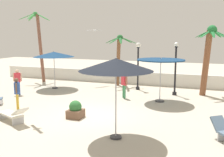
% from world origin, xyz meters
% --- Properties ---
extents(ground_plane, '(56.00, 56.00, 0.00)m').
position_xyz_m(ground_plane, '(0.00, 0.00, 0.00)').
color(ground_plane, beige).
extents(boundary_wall, '(25.20, 0.30, 1.02)m').
position_xyz_m(boundary_wall, '(0.00, 9.12, 0.51)').
color(boundary_wall, silver).
rests_on(boundary_wall, ground_plane).
extents(patio_umbrella_0, '(2.79, 2.79, 2.65)m').
position_xyz_m(patio_umbrella_0, '(2.68, 4.18, 2.37)').
color(patio_umbrella_0, '#333338').
rests_on(patio_umbrella_0, ground_plane).
extents(patio_umbrella_1, '(2.99, 2.99, 2.78)m').
position_xyz_m(patio_umbrella_1, '(-5.38, 5.47, 2.53)').
color(patio_umbrella_1, '#333338').
rests_on(patio_umbrella_1, ground_plane).
extents(patio_umbrella_3, '(2.79, 2.79, 3.13)m').
position_xyz_m(patio_umbrella_3, '(2.08, -2.07, 2.84)').
color(patio_umbrella_3, '#333338').
rests_on(patio_umbrella_3, ground_plane).
extents(palm_tree_0, '(2.67, 2.72, 5.87)m').
position_xyz_m(palm_tree_0, '(-8.19, 7.69, 3.62)').
color(palm_tree_0, brown).
rests_on(palm_tree_0, ground_plane).
extents(palm_tree_1, '(2.10, 2.10, 4.57)m').
position_xyz_m(palm_tree_1, '(5.25, 6.89, 2.84)').
color(palm_tree_1, brown).
rests_on(palm_tree_1, ground_plane).
extents(palm_tree_2, '(2.58, 2.48, 3.97)m').
position_xyz_m(palm_tree_2, '(-1.28, 8.26, 2.55)').
color(palm_tree_2, brown).
rests_on(palm_tree_2, ground_plane).
extents(lamp_post_0, '(0.36, 0.36, 3.41)m').
position_xyz_m(lamp_post_0, '(0.54, 7.18, 2.09)').
color(lamp_post_0, black).
rests_on(lamp_post_0, ground_plane).
extents(lamp_post_2, '(0.30, 0.30, 3.48)m').
position_xyz_m(lamp_post_2, '(3.29, 6.29, 1.90)').
color(lamp_post_2, black).
rests_on(lamp_post_2, ground_plane).
extents(lounge_chair_0, '(1.93, 1.20, 0.83)m').
position_xyz_m(lounge_chair_0, '(-2.89, -1.94, 0.40)').
color(lounge_chair_0, '#B7B7BC').
rests_on(lounge_chair_0, ground_plane).
extents(guest_0, '(0.40, 0.48, 1.69)m').
position_xyz_m(guest_0, '(-4.19, -0.08, 1.03)').
color(guest_0, gold).
rests_on(guest_0, ground_plane).
extents(guest_1, '(0.44, 0.42, 1.66)m').
position_xyz_m(guest_1, '(0.41, 4.29, 1.01)').
color(guest_1, '#3F8C59').
rests_on(guest_1, ground_plane).
extents(guest_2, '(0.48, 0.40, 1.71)m').
position_xyz_m(guest_2, '(-6.49, 2.74, 1.04)').
color(guest_2, '#3359B2').
rests_on(guest_2, ground_plane).
extents(seagull_1, '(0.84, 1.27, 0.14)m').
position_xyz_m(seagull_1, '(-3.36, 8.35, 4.33)').
color(seagull_1, white).
extents(planter, '(0.70, 0.70, 0.85)m').
position_xyz_m(planter, '(-0.57, -0.35, 0.38)').
color(planter, brown).
rests_on(planter, ground_plane).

